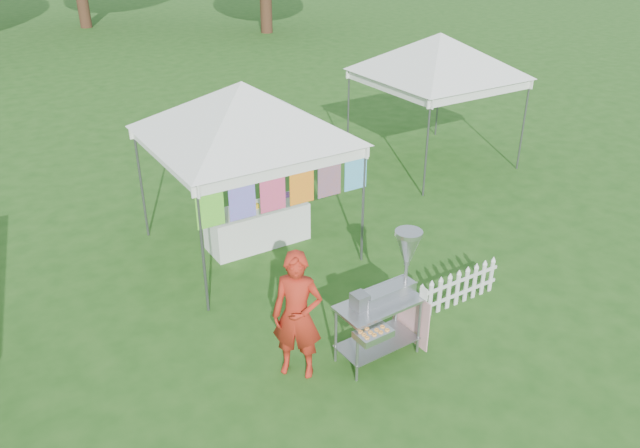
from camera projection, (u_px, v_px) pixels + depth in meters
ground at (364, 353)px, 8.56m from camera, size 120.00×120.00×0.00m
canopy_main at (242, 82)px, 9.83m from camera, size 4.24×4.24×3.45m
canopy_right at (441, 33)px, 13.55m from camera, size 4.24×4.24×3.45m
donut_cart at (391, 288)px, 8.11m from camera, size 1.26×0.91×1.76m
vendor at (297, 316)px, 7.82m from camera, size 0.76×0.75×1.78m
picket_fence at (453, 291)px, 9.42m from camera, size 1.80×0.03×0.56m
display_table at (258, 226)px, 11.16m from camera, size 1.80×0.70×0.71m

